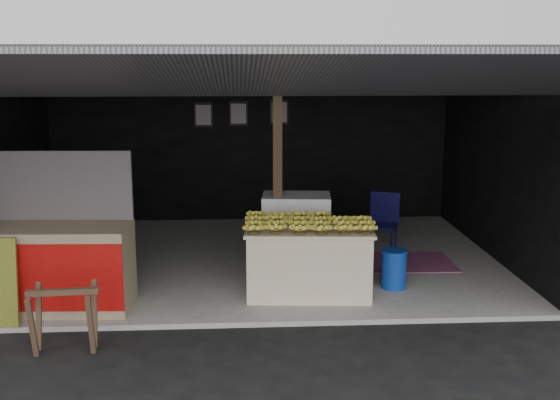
{
  "coord_description": "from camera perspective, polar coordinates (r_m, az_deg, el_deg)",
  "views": [
    {
      "loc": [
        -0.22,
        -7.21,
        2.91
      ],
      "look_at": [
        0.31,
        1.54,
        1.1
      ],
      "focal_mm": 45.0,
      "sensor_mm": 36.0,
      "label": 1
    }
  ],
  "objects": [
    {
      "name": "plastic_chair",
      "position": [
        10.28,
        8.41,
        -1.49
      ],
      "size": [
        0.56,
        0.56,
        0.9
      ],
      "rotation": [
        0.0,
        0.0,
        -0.39
      ],
      "color": "#0A0932",
      "rests_on": "concrete_slab"
    },
    {
      "name": "white_crate",
      "position": [
        9.54,
        1.33,
        -2.56
      ],
      "size": [
        0.96,
        0.7,
        1.01
      ],
      "rotation": [
        0.0,
        0.0,
        -0.09
      ],
      "color": "white",
      "rests_on": "concrete_slab"
    },
    {
      "name": "banana_pile",
      "position": [
        8.4,
        2.38,
        -1.65
      ],
      "size": [
        1.46,
        0.94,
        0.17
      ],
      "primitive_type": null,
      "rotation": [
        0.0,
        0.0,
        -0.08
      ],
      "color": "yellow",
      "rests_on": "banana_table"
    },
    {
      "name": "concrete_slab",
      "position": [
        10.13,
        -2.1,
        -4.85
      ],
      "size": [
        7.0,
        5.0,
        0.06
      ],
      "primitive_type": "cube",
      "color": "gray",
      "rests_on": "ground"
    },
    {
      "name": "shophouse",
      "position": [
        10.06,
        -2.22,
        7.05
      ],
      "size": [
        7.4,
        7.29,
        3.02
      ],
      "color": "black",
      "rests_on": "ground"
    },
    {
      "name": "sawhorse",
      "position": [
        7.32,
        -17.17,
        -8.76
      ],
      "size": [
        0.7,
        0.63,
        0.67
      ],
      "rotation": [
        0.0,
        0.0,
        0.08
      ],
      "color": "#503928",
      "rests_on": "ground"
    },
    {
      "name": "neighbor_stall",
      "position": [
        8.4,
        -17.89,
        -4.93
      ],
      "size": [
        1.76,
        0.85,
        1.78
      ],
      "rotation": [
        0.0,
        0.0,
        -0.04
      ],
      "color": "#998466",
      "rests_on": "concrete_slab"
    },
    {
      "name": "banana_table",
      "position": [
        8.52,
        2.35,
        -4.91
      ],
      "size": [
        1.58,
        1.05,
        0.84
      ],
      "rotation": [
        0.0,
        0.0,
        -0.08
      ],
      "color": "beige",
      "rests_on": "concrete_slab"
    },
    {
      "name": "magenta_rug",
      "position": [
        10.02,
        9.63,
        -5.0
      ],
      "size": [
        1.52,
        1.03,
        0.01
      ],
      "primitive_type": "cube",
      "rotation": [
        0.0,
        0.0,
        -0.02
      ],
      "color": "#7E1C52",
      "rests_on": "concrete_slab"
    },
    {
      "name": "ground",
      "position": [
        7.78,
        -1.64,
        -10.31
      ],
      "size": [
        80.0,
        80.0,
        0.0
      ],
      "primitive_type": "plane",
      "color": "black",
      "rests_on": "ground"
    },
    {
      "name": "water_barrel",
      "position": [
        8.89,
        9.24,
        -5.65
      ],
      "size": [
        0.31,
        0.31,
        0.46
      ],
      "primitive_type": "cylinder",
      "color": "#0E369B",
      "rests_on": "concrete_slab"
    },
    {
      "name": "picture_frames",
      "position": [
        12.14,
        -3.23,
        7.03
      ],
      "size": [
        1.62,
        0.04,
        0.46
      ],
      "color": "black",
      "rests_on": "shophouse"
    }
  ]
}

